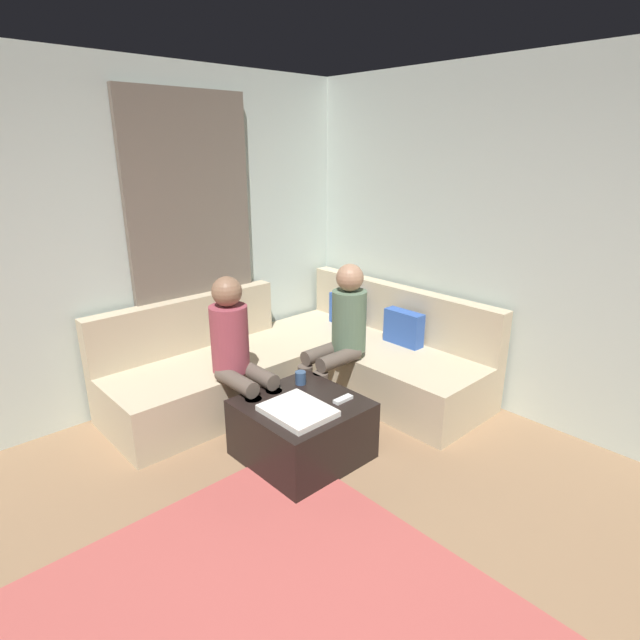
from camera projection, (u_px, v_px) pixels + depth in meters
wall_back at (636, 263)px, 3.33m from camera, size 6.00×0.12×2.70m
wall_left at (16, 258)px, 3.48m from camera, size 0.12×6.00×2.70m
curtain_panel at (194, 250)px, 4.28m from camera, size 0.06×1.10×2.50m
sectional_couch at (306, 363)px, 4.44m from camera, size 2.10×2.55×0.87m
ottoman at (302, 429)px, 3.54m from camera, size 0.76×0.76×0.42m
folded_blanket at (298, 411)px, 3.32m from camera, size 0.44×0.36×0.04m
coffee_mug at (301, 378)px, 3.72m from camera, size 0.08×0.08×0.10m
game_remote at (343, 399)px, 3.48m from camera, size 0.05×0.15×0.02m
person_on_couch_back at (340, 332)px, 4.10m from camera, size 0.30×0.60×1.20m
person_on_couch_side at (238, 351)px, 3.71m from camera, size 0.60×0.30×1.20m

